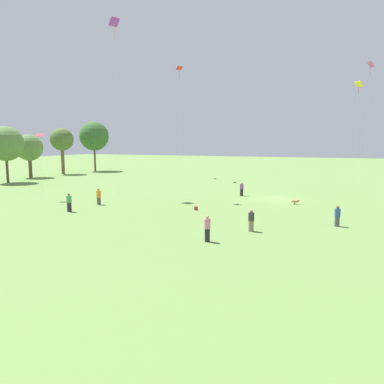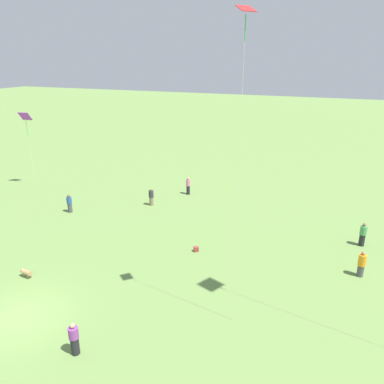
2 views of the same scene
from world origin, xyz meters
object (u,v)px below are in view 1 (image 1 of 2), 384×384
(person_5, at_px, (207,229))
(kite_3, at_px, (114,30))
(person_1, at_px, (242,189))
(kite_1, at_px, (370,70))
(person_3, at_px, (69,203))
(person_4, at_px, (337,216))
(kite_4, at_px, (358,89))
(picnic_bag_1, at_px, (235,182))
(picnic_bag_0, at_px, (196,208))
(picnic_bag_2, at_px, (215,178))
(person_2, at_px, (99,197))
(person_0, at_px, (251,221))
(dog_0, at_px, (296,201))
(kite_5, at_px, (179,79))
(kite_2, at_px, (40,138))

(person_5, height_order, kite_3, kite_3)
(person_1, xyz_separation_m, kite_1, (23.21, -14.41, 16.95))
(person_3, relative_size, person_4, 1.07)
(kite_4, xyz_separation_m, picnic_bag_1, (5.37, 17.28, -12.92))
(picnic_bag_0, distance_m, picnic_bag_2, 30.13)
(person_2, distance_m, person_4, 23.40)
(person_0, distance_m, person_5, 4.41)
(picnic_bag_1, height_order, picnic_bag_2, picnic_bag_2)
(person_0, relative_size, dog_0, 2.03)
(person_4, height_order, picnic_bag_1, person_4)
(person_2, height_order, kite_3, kite_3)
(person_2, bearing_deg, kite_5, 139.20)
(dog_0, distance_m, picnic_bag_1, 20.99)
(person_2, bearing_deg, dog_0, 113.46)
(person_4, bearing_deg, person_3, -70.20)
(person_1, distance_m, person_4, 17.37)
(dog_0, bearing_deg, kite_5, -82.27)
(person_3, bearing_deg, person_0, -120.05)
(person_4, bearing_deg, kite_3, -94.48)
(picnic_bag_0, bearing_deg, kite_3, 66.50)
(kite_3, bearing_deg, person_5, 117.92)
(person_5, xyz_separation_m, kite_5, (16.38, 9.36, 12.55))
(person_0, relative_size, kite_1, 0.09)
(person_5, relative_size, kite_1, 0.09)
(person_2, height_order, picnic_bag_1, person_2)
(person_2, distance_m, kite_2, 10.22)
(person_0, xyz_separation_m, picnic_bag_0, (6.46, 6.96, -0.62))
(person_1, height_order, person_2, person_2)
(dog_0, height_order, picnic_bag_2, dog_0)
(person_5, distance_m, kite_4, 33.19)
(person_1, bearing_deg, kite_1, -8.18)
(person_2, height_order, picnic_bag_0, person_2)
(dog_0, bearing_deg, person_3, -54.06)
(kite_1, bearing_deg, kite_3, 150.87)
(kite_2, xyz_separation_m, picnic_bag_0, (0.36, -18.73, -6.81))
(person_1, relative_size, kite_3, 0.08)
(person_5, bearing_deg, kite_3, 62.53)
(person_2, relative_size, kite_2, 0.23)
(person_2, distance_m, person_3, 4.37)
(kite_3, bearing_deg, kite_2, 21.81)
(person_0, xyz_separation_m, person_5, (-3.93, 2.00, 0.08))
(person_3, relative_size, picnic_bag_2, 4.02)
(kite_2, bearing_deg, person_2, 11.99)
(person_2, relative_size, picnic_bag_0, 4.14)
(person_3, bearing_deg, kite_2, 31.79)
(person_2, height_order, person_5, person_5)
(person_4, xyz_separation_m, kite_5, (8.32, 17.18, 12.63))
(kite_2, relative_size, kite_4, 0.53)
(kite_3, height_order, picnic_bag_1, kite_3)
(person_3, bearing_deg, dog_0, -83.75)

